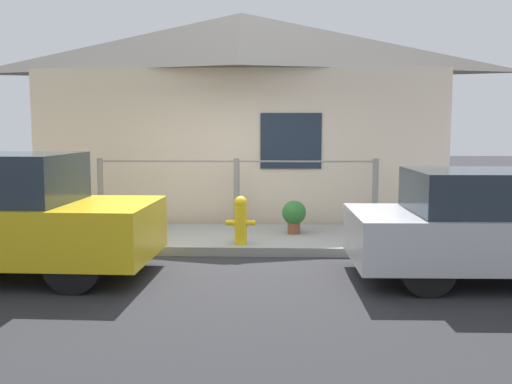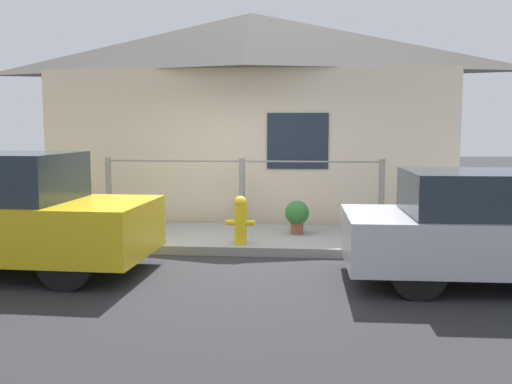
% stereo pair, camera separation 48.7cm
% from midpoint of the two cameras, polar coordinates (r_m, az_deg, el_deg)
% --- Properties ---
extents(ground_plane, '(60.00, 60.00, 0.00)m').
position_cam_midpoint_polar(ground_plane, '(8.21, -1.25, -6.46)').
color(ground_plane, '#262628').
extents(sidewalk, '(24.00, 2.03, 0.13)m').
position_cam_midpoint_polar(sidewalk, '(9.19, -0.51, -4.66)').
color(sidewalk, gray).
rests_on(sidewalk, ground_plane).
extents(house, '(8.00, 2.23, 4.07)m').
position_cam_midpoint_polar(house, '(11.43, 0.73, 13.57)').
color(house, beige).
rests_on(house, ground_plane).
extents(fence, '(4.90, 0.10, 1.18)m').
position_cam_midpoint_polar(fence, '(9.93, 0.00, 0.34)').
color(fence, gray).
rests_on(fence, sidewalk).
extents(car_right, '(3.85, 1.66, 1.33)m').
position_cam_midpoint_polar(car_right, '(7.37, 25.58, -3.29)').
color(car_right, '#B7B7BC').
rests_on(car_right, ground_plane).
extents(fire_hydrant, '(0.43, 0.19, 0.71)m').
position_cam_midpoint_polar(fire_hydrant, '(8.35, 0.11, -2.72)').
color(fire_hydrant, yellow).
rests_on(fire_hydrant, sidewalk).
extents(potted_plant_near_hydrant, '(0.39, 0.39, 0.54)m').
position_cam_midpoint_polar(potted_plant_near_hydrant, '(9.19, 5.65, -2.28)').
color(potted_plant_near_hydrant, brown).
rests_on(potted_plant_near_hydrant, sidewalk).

